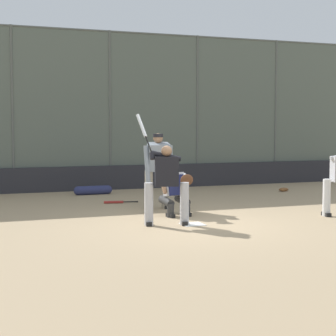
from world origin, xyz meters
The scene contains 11 objects.
ground_plane centered at (0.00, 0.00, 0.00)m, with size 160.00×160.00×0.00m, color tan.
home_plate_marker centered at (0.00, 0.00, 0.01)m, with size 0.43×0.43×0.01m, color white.
backstop_fence centered at (0.00, -6.63, 2.50)m, with size 17.35×0.08×4.82m.
padding_wall centered at (0.00, -6.53, 0.36)m, with size 16.92×0.18×0.73m, color #28282D.
bleachers_beyond centered at (1.00, -9.49, 0.59)m, with size 12.09×3.05×1.80m.
batter_at_plate centered at (0.51, -0.11, 0.85)m, with size 0.88×0.85×2.18m.
catcher_behind_plate centered at (-0.07, -1.15, 0.60)m, with size 0.64×0.75×1.16m.
umpire_home centered at (-0.02, -2.17, 0.95)m, with size 0.72×0.44×1.77m.
spare_bat_near_backstop centered at (0.64, -3.46, 0.03)m, with size 0.85×0.21×0.07m.
fielding_glove_on_dirt centered at (-4.69, -4.31, 0.05)m, with size 0.31×0.23×0.11m.
equipment_bag_dugout_side centered at (0.80, -5.47, 0.12)m, with size 1.10×0.25×0.25m.
Camera 1 is at (4.15, 10.11, 1.93)m, focal length 60.00 mm.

